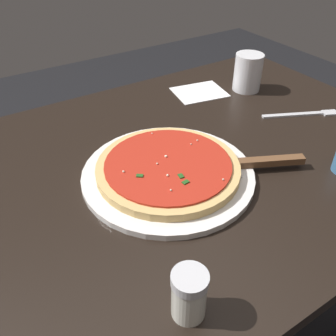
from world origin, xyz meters
The scene contains 8 objects.
restaurant_table centered at (0.00, 0.00, 0.60)m, with size 1.13×0.75×0.73m.
serving_plate centered at (0.04, 0.04, 0.74)m, with size 0.32×0.32×0.01m, color white.
pizza centered at (0.04, 0.04, 0.75)m, with size 0.27×0.27×0.02m.
pizza_server centered at (-0.11, 0.11, 0.75)m, with size 0.22×0.14×0.01m.
cup_tall_drink centered at (-0.35, -0.17, 0.78)m, with size 0.07×0.07×0.10m, color silver.
napkin_folded_right centered at (-0.23, -0.22, 0.73)m, with size 0.13×0.11×0.00m, color white.
fork centered at (-0.37, 0.02, 0.73)m, with size 0.18×0.10×0.00m.
parmesan_shaker centered at (0.17, 0.29, 0.77)m, with size 0.05×0.05×0.07m.
Camera 1 is at (0.33, 0.50, 1.16)m, focal length 39.10 mm.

